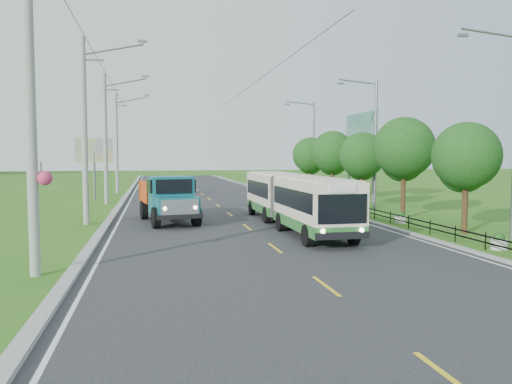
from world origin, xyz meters
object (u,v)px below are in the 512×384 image
object	(u,v)px
streetlight_mid	(374,139)
planter_far	(311,196)
tree_third	(404,151)
billboard_right	(361,137)
tree_second	(465,160)
planter_front	(499,242)
pole_mid	(106,138)
planter_near	(400,218)
tree_fifth	(332,155)
pole_near	(85,130)
pole_far	(117,143)
tree_back	(310,157)
dump_truck	(168,196)
bus	(293,197)
planter_mid	(346,205)
tree_fourth	(362,158)
pole_nearest	(33,114)
billboard_left	(94,154)
streetlight_far	(312,144)

from	to	relation	value
streetlight_mid	planter_far	size ratio (longest dim) A/B	13.54
tree_third	billboard_right	xyz separation A→B (m)	(2.44, 11.86, 1.36)
tree_second	planter_front	distance (m)	5.40
pole_mid	planter_near	size ratio (longest dim) A/B	14.93
tree_third	planter_near	size ratio (longest dim) A/B	8.96
tree_third	planter_near	distance (m)	4.46
tree_fifth	planter_far	bearing A→B (deg)	124.05
pole_near	pole_far	size ratio (longest dim) A/B	1.00
tree_third	planter_front	world-z (taller)	tree_third
tree_back	billboard_right	xyz separation A→B (m)	(2.44, -6.14, 1.69)
pole_far	dump_truck	xyz separation A→B (m)	(4.33, -24.09, -3.62)
tree_back	tree_fifth	bearing A→B (deg)	-90.00
pole_near	bus	size ratio (longest dim) A/B	0.73
pole_near	tree_fifth	xyz separation A→B (m)	(18.12, 11.14, -1.24)
pole_far	planter_mid	bearing A→B (deg)	-48.41
planter_front	planter_near	xyz separation A→B (m)	(0.00, 8.00, 0.00)
streetlight_mid	tree_back	bearing A→B (deg)	93.70
planter_front	dump_truck	distance (m)	16.66
streetlight_mid	planter_near	size ratio (longest dim) A/B	13.54
tree_second	bus	size ratio (longest dim) A/B	0.39
tree_third	pole_mid	bearing A→B (deg)	144.64
tree_fourth	planter_near	bearing A→B (deg)	-98.77
pole_nearest	planter_far	world-z (taller)	pole_nearest
bus	billboard_left	bearing A→B (deg)	122.70
tree_second	planter_front	world-z (taller)	tree_second
pole_near	dump_truck	distance (m)	5.64
planter_near	pole_far	bearing A→B (deg)	121.99
tree_third	billboard_right	size ratio (longest dim) A/B	0.82
tree_second	tree_fifth	xyz separation A→B (m)	(0.00, 18.00, 0.33)
pole_far	tree_fifth	size ratio (longest dim) A/B	1.72
tree_second	billboard_right	bearing A→B (deg)	82.21
billboard_right	tree_third	bearing A→B (deg)	-101.64
pole_near	tree_second	distance (m)	19.44
pole_nearest	pole_mid	xyz separation A→B (m)	(-0.02, 24.00, 0.16)
tree_fifth	streetlight_mid	distance (m)	6.28
tree_second	planter_mid	xyz separation A→B (m)	(-1.26, 11.86, -3.23)
tree_third	planter_front	size ratio (longest dim) A/B	8.96
streetlight_mid	tree_second	bearing A→B (deg)	-93.79
tree_back	billboard_left	distance (m)	19.48
tree_fourth	dump_truck	xyz separation A→B (m)	(-13.79, -5.23, -2.11)
streetlight_mid	planter_front	xyz separation A→B (m)	(-2.04, -16.00, -4.62)
tree_second	planter_near	world-z (taller)	tree_second
pole_nearest	billboard_left	xyz separation A→B (m)	(-1.26, 27.00, -1.07)
planter_far	pole_near	bearing A→B (deg)	-142.37
streetlight_mid	tree_fourth	bearing A→B (deg)	169.85
pole_near	billboard_left	world-z (taller)	pole_near
tree_fifth	tree_back	xyz separation A→B (m)	(-0.00, 6.00, -0.20)
planter_front	tree_second	bearing A→B (deg)	73.12
streetlight_mid	dump_truck	bearing A→B (deg)	-160.75
tree_fourth	streetlight_far	size ratio (longest dim) A/B	0.60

